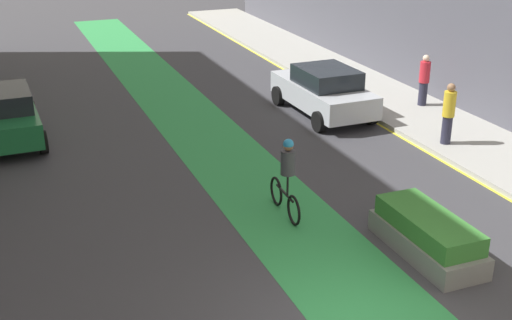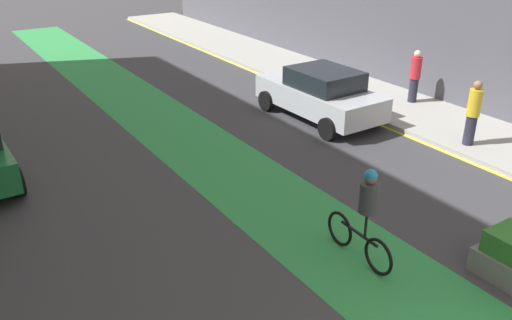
# 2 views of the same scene
# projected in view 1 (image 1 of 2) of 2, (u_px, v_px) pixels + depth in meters

# --- Properties ---
(car_silver_right_far) EXTENTS (2.09, 4.23, 1.57)m
(car_silver_right_far) POSITION_uv_depth(u_px,v_px,m) (324.00, 91.00, 21.41)
(car_silver_right_far) COLOR #B2B7BF
(car_silver_right_far) RESTS_ON ground_plane
(car_green_left_far) EXTENTS (2.10, 4.24, 1.57)m
(car_green_left_far) POSITION_uv_depth(u_px,v_px,m) (2.00, 115.00, 19.14)
(car_green_left_far) COLOR #196033
(car_green_left_far) RESTS_ON ground_plane
(cyclist_in_lane) EXTENTS (0.32, 1.73, 1.86)m
(cyclist_in_lane) POSITION_uv_depth(u_px,v_px,m) (287.00, 176.00, 14.65)
(cyclist_in_lane) COLOR black
(cyclist_in_lane) RESTS_ON ground_plane
(pedestrian_sidewalk_right_a) EXTENTS (0.34, 0.34, 1.68)m
(pedestrian_sidewalk_right_a) POSITION_uv_depth(u_px,v_px,m) (424.00, 80.00, 21.84)
(pedestrian_sidewalk_right_a) COLOR #262638
(pedestrian_sidewalk_right_a) RESTS_ON sidewalk_right
(pedestrian_sidewalk_right_b) EXTENTS (0.34, 0.34, 1.74)m
(pedestrian_sidewalk_right_b) POSITION_uv_depth(u_px,v_px,m) (448.00, 113.00, 18.51)
(pedestrian_sidewalk_right_b) COLOR #262638
(pedestrian_sidewalk_right_b) RESTS_ON sidewalk_right
(median_planter) EXTENTS (1.08, 2.69, 0.85)m
(median_planter) POSITION_uv_depth(u_px,v_px,m) (427.00, 235.00, 13.33)
(median_planter) COLOR slate
(median_planter) RESTS_ON ground_plane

